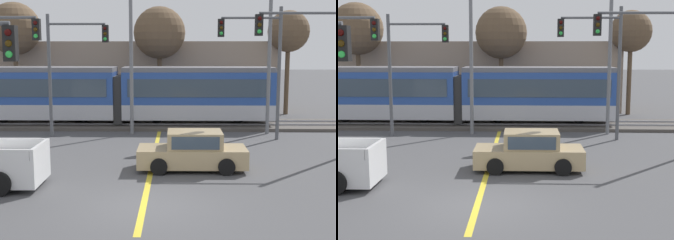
# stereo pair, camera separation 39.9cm
# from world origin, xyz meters

# --- Properties ---
(ground_plane) EXTENTS (200.00, 200.00, 0.00)m
(ground_plane) POSITION_xyz_m (0.00, 0.00, 0.00)
(ground_plane) COLOR #474749
(track_bed) EXTENTS (120.00, 4.00, 0.18)m
(track_bed) POSITION_xyz_m (0.00, 14.88, 0.09)
(track_bed) COLOR #4C4742
(track_bed) RESTS_ON ground
(rail_near) EXTENTS (120.00, 0.08, 0.10)m
(rail_near) POSITION_xyz_m (0.00, 14.16, 0.23)
(rail_near) COLOR #939399
(rail_near) RESTS_ON track_bed
(rail_far) EXTENTS (120.00, 0.08, 0.10)m
(rail_far) POSITION_xyz_m (0.00, 15.60, 0.23)
(rail_far) COLOR #939399
(rail_far) RESTS_ON track_bed
(light_rail_tram) EXTENTS (18.50, 2.64, 3.43)m
(light_rail_tram) POSITION_xyz_m (-2.49, 14.87, 2.05)
(light_rail_tram) COLOR #B7BAC1
(light_rail_tram) RESTS_ON track_bed
(lane_centre_line) EXTENTS (0.20, 15.27, 0.01)m
(lane_centre_line) POSITION_xyz_m (0.00, 5.25, 0.00)
(lane_centre_line) COLOR gold
(lane_centre_line) RESTS_ON ground
(sedan_crossing) EXTENTS (4.21, 1.93, 1.52)m
(sedan_crossing) POSITION_xyz_m (1.61, 4.34, 0.70)
(sedan_crossing) COLOR tan
(sedan_crossing) RESTS_ON ground
(traffic_light_far_right) EXTENTS (3.25, 0.38, 6.78)m
(traffic_light_far_right) POSITION_xyz_m (5.23, 10.65, 4.36)
(traffic_light_far_right) COLOR #515459
(traffic_light_far_right) RESTS_ON ground
(traffic_light_far_left) EXTENTS (3.25, 0.38, 6.48)m
(traffic_light_far_left) POSITION_xyz_m (-4.71, 11.21, 4.20)
(traffic_light_far_left) COLOR #515459
(traffic_light_far_left) RESTS_ON ground
(traffic_light_mid_right) EXTENTS (4.25, 0.38, 6.57)m
(traffic_light_mid_right) POSITION_xyz_m (7.10, 6.86, 4.37)
(traffic_light_mid_right) COLOR #515459
(traffic_light_mid_right) RESTS_ON ground
(street_lamp_centre) EXTENTS (2.02, 0.28, 8.56)m
(street_lamp_centre) POSITION_xyz_m (-1.31, 12.12, 4.83)
(street_lamp_centre) COLOR slate
(street_lamp_centre) RESTS_ON ground
(street_lamp_east) EXTENTS (2.35, 0.28, 8.47)m
(street_lamp_east) POSITION_xyz_m (6.25, 12.33, 4.83)
(street_lamp_east) COLOR slate
(street_lamp_east) RESTS_ON ground
(bare_tree_far_west) EXTENTS (3.65, 3.65, 7.93)m
(bare_tree_far_west) POSITION_xyz_m (-10.35, 19.45, 6.06)
(bare_tree_far_west) COLOR brown
(bare_tree_far_west) RESTS_ON ground
(bare_tree_west) EXTENTS (3.62, 3.62, 7.63)m
(bare_tree_west) POSITION_xyz_m (-0.22, 19.61, 5.78)
(bare_tree_west) COLOR brown
(bare_tree_west) RESTS_ON ground
(bare_tree_east) EXTENTS (2.94, 2.94, 7.41)m
(bare_tree_east) POSITION_xyz_m (8.92, 20.44, 5.87)
(bare_tree_east) COLOR brown
(bare_tree_east) RESTS_ON ground
(building_backdrop_far) EXTENTS (21.87, 6.00, 5.25)m
(building_backdrop_far) POSITION_xyz_m (-2.39, 23.82, 2.63)
(building_backdrop_far) COLOR gray
(building_backdrop_far) RESTS_ON ground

